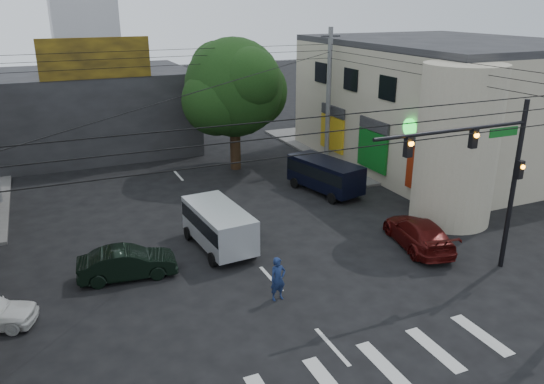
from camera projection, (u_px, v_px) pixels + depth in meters
ground at (292, 302)px, 20.07m from camera, size 160.00×160.00×0.00m
sidewalk_far_right at (396, 143)px, 42.40m from camera, size 16.00×16.00×0.15m
building_right at (444, 105)px, 36.77m from camera, size 14.00×18.00×8.00m
corner_column at (457, 145)px, 26.36m from camera, size 4.00×4.00×8.00m
building_far at (94, 111)px, 39.89m from camera, size 14.00×10.00×6.00m
billboard at (95, 58)px, 34.22m from camera, size 7.00×0.30×2.60m
street_tree at (234, 88)px, 34.37m from camera, size 6.40×6.40×8.70m
traffic_gantry at (486, 163)px, 20.56m from camera, size 7.10×0.35×7.20m
utility_pole_far_right at (328, 97)px, 36.28m from camera, size 0.32×0.32×9.20m
dark_sedan at (127, 263)px, 21.69m from camera, size 2.22×4.24×1.30m
maroon_sedan at (418, 233)px, 24.46m from camera, size 3.84×5.45×1.35m
silver_minivan at (219, 228)px, 24.20m from camera, size 4.85×2.58×1.97m
navy_van at (325, 177)px, 31.35m from camera, size 5.70×3.96×1.96m
traffic_officer at (278, 279)px, 20.01m from camera, size 0.70×0.52×1.74m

